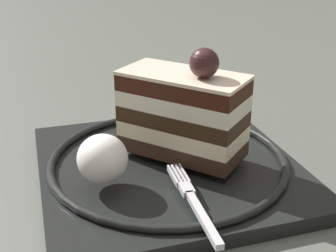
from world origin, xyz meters
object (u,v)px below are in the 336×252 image
Objects in this scene: fork at (192,199)px; cake_slice at (183,112)px; dessert_plate at (168,166)px; whipped_cream_dollop at (103,159)px.

cake_slice is at bearing -117.16° from fork.
dessert_plate is 0.07m from whipped_cream_dollop.
cake_slice reaches higher than fork.
cake_slice is 1.12× the size of fork.
cake_slice is 0.09m from whipped_cream_dollop.
fork is at bearing 73.42° from dessert_plate.
fork is (-0.05, 0.06, -0.02)m from whipped_cream_dollop.
dessert_plate is at bearing -106.58° from fork.
cake_slice is at bearing -172.56° from whipped_cream_dollop.
dessert_plate is 2.24× the size of cake_slice.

